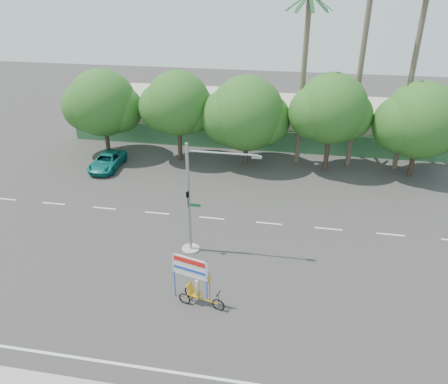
# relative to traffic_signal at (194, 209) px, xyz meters

# --- Properties ---
(ground) EXTENTS (120.00, 120.00, 0.00)m
(ground) POSITION_rel_traffic_signal_xyz_m (2.20, -3.98, -2.92)
(ground) COLOR #33302D
(ground) RESTS_ON ground
(fence) EXTENTS (38.00, 0.08, 2.00)m
(fence) POSITION_rel_traffic_signal_xyz_m (2.20, 17.52, -1.92)
(fence) COLOR #336B3D
(fence) RESTS_ON ground
(building_left) EXTENTS (12.00, 8.00, 4.00)m
(building_left) POSITION_rel_traffic_signal_xyz_m (-7.80, 22.02, -0.92)
(building_left) COLOR beige
(building_left) RESTS_ON ground
(building_right) EXTENTS (14.00, 8.00, 3.60)m
(building_right) POSITION_rel_traffic_signal_xyz_m (10.20, 22.02, -1.12)
(building_right) COLOR beige
(building_right) RESTS_ON ground
(tree_far_left) EXTENTS (7.14, 6.00, 7.96)m
(tree_far_left) POSITION_rel_traffic_signal_xyz_m (-11.85, 14.02, 1.84)
(tree_far_left) COLOR #473828
(tree_far_left) RESTS_ON ground
(tree_left) EXTENTS (6.66, 5.60, 8.07)m
(tree_left) POSITION_rel_traffic_signal_xyz_m (-4.85, 14.02, 2.14)
(tree_left) COLOR #473828
(tree_left) RESTS_ON ground
(tree_center) EXTENTS (7.62, 6.40, 7.85)m
(tree_center) POSITION_rel_traffic_signal_xyz_m (1.14, 14.02, 1.55)
(tree_center) COLOR #473828
(tree_center) RESTS_ON ground
(tree_right) EXTENTS (6.90, 5.80, 8.36)m
(tree_right) POSITION_rel_traffic_signal_xyz_m (8.15, 14.02, 2.32)
(tree_right) COLOR #473828
(tree_right) RESTS_ON ground
(tree_far_right) EXTENTS (7.38, 6.20, 7.94)m
(tree_far_right) POSITION_rel_traffic_signal_xyz_m (15.15, 14.02, 1.73)
(tree_far_right) COLOR #473828
(tree_far_right) RESTS_ON ground
(palm_tall) EXTENTS (3.73, 3.79, 17.45)m
(palm_tall) POSITION_rel_traffic_signal_xyz_m (10.20, 15.52, 7.55)
(palm_tall) COLOR #70604C
(palm_tall) RESTS_ON ground
(palm_mid) EXTENTS (3.73, 3.79, 15.45)m
(palm_mid) POSITION_rel_traffic_signal_xyz_m (14.20, 15.52, 6.48)
(palm_mid) COLOR #70604C
(palm_mid) RESTS_ON ground
(palm_short) EXTENTS (3.73, 3.79, 14.45)m
(palm_short) POSITION_rel_traffic_signal_xyz_m (5.70, 15.52, 5.94)
(palm_short) COLOR #70604C
(palm_short) RESTS_ON ground
(traffic_signal) EXTENTS (4.72, 1.10, 7.00)m
(traffic_signal) POSITION_rel_traffic_signal_xyz_m (0.00, 0.00, 0.00)
(traffic_signal) COLOR gray
(traffic_signal) RESTS_ON ground
(trike_billboard) EXTENTS (2.85, 1.10, 2.88)m
(trike_billboard) POSITION_rel_traffic_signal_xyz_m (1.16, -4.68, -1.76)
(trike_billboard) COLOR black
(trike_billboard) RESTS_ON ground
(pickup_truck) EXTENTS (2.31, 4.77, 1.31)m
(pickup_truck) POSITION_rel_traffic_signal_xyz_m (-10.55, 10.93, -2.26)
(pickup_truck) COLOR #0F6D65
(pickup_truck) RESTS_ON ground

